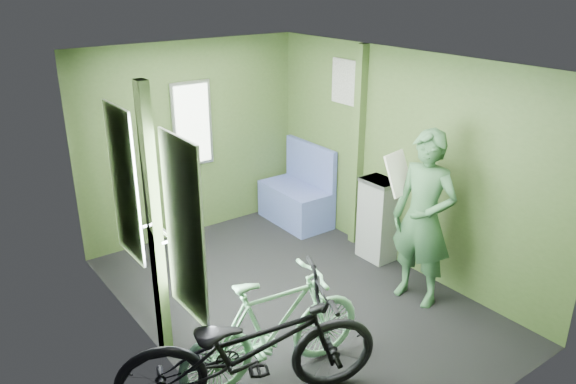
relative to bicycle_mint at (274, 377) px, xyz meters
name	(u,v)px	position (x,y,z in m)	size (l,w,h in m)	color
room	(289,160)	(0.78, 0.86, 1.44)	(4.00, 4.02, 2.31)	black
bicycle_mint	(274,377)	(0.00, 0.00, 0.00)	(0.44, 1.55, 0.93)	#88D5A4
passenger	(423,219)	(1.79, 0.12, 0.86)	(0.52, 0.75, 1.71)	#305937
waste_box	(378,219)	(2.07, 0.96, 0.47)	(0.27, 0.38, 0.93)	slate
bench_seat	(297,200)	(1.96, 2.27, 0.30)	(0.54, 0.96, 1.01)	navy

